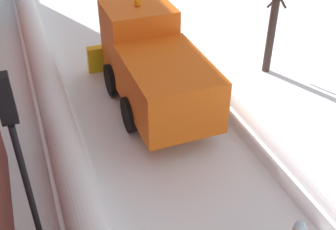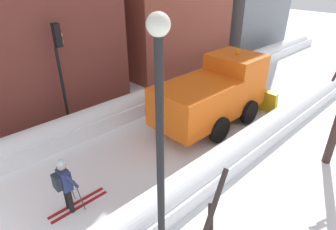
% 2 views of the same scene
% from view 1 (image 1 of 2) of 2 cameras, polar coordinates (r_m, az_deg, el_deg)
% --- Properties ---
extents(ground_plane, '(80.00, 80.00, 0.00)m').
position_cam_1_polar(ground_plane, '(13.64, -3.25, 0.64)').
color(ground_plane, white).
extents(snowbank_left, '(1.10, 36.00, 1.07)m').
position_cam_1_polar(snowbank_left, '(12.98, -15.04, -0.12)').
color(snowbank_left, white).
rests_on(snowbank_left, ground).
extents(snowbank_right, '(1.10, 36.00, 0.98)m').
position_cam_1_polar(snowbank_right, '(14.34, 7.33, 4.24)').
color(snowbank_right, white).
rests_on(snowbank_right, ground).
extents(plow_truck, '(3.20, 5.98, 3.12)m').
position_cam_1_polar(plow_truck, '(13.22, -2.13, 6.98)').
color(plow_truck, orange).
rests_on(plow_truck, ground).
extents(traffic_light_pole, '(0.28, 0.42, 4.47)m').
position_cam_1_polar(traffic_light_pole, '(7.75, -20.07, -3.59)').
color(traffic_light_pole, black).
rests_on(traffic_light_pole, ground).
extents(bare_tree_mid, '(1.02, 1.26, 4.89)m').
position_cam_1_polar(bare_tree_mid, '(15.36, 14.34, 13.55)').
color(bare_tree_mid, '#3A2A27').
rests_on(bare_tree_mid, ground).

